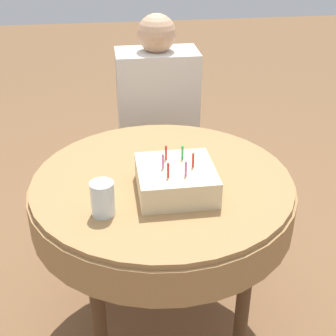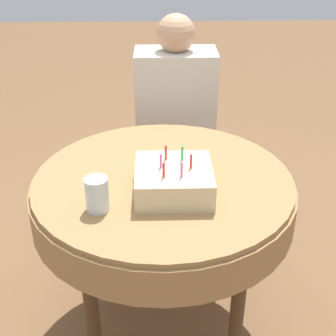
# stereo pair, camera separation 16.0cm
# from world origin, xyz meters

# --- Properties ---
(ground_plane) EXTENTS (12.00, 12.00, 0.00)m
(ground_plane) POSITION_xyz_m (0.00, 0.00, 0.00)
(ground_plane) COLOR brown
(dining_table) EXTENTS (0.94, 0.94, 0.73)m
(dining_table) POSITION_xyz_m (0.00, 0.00, 0.64)
(dining_table) COLOR #9E7547
(dining_table) RESTS_ON ground_plane
(chair) EXTENTS (0.42, 0.42, 0.86)m
(chair) POSITION_xyz_m (0.08, 0.81, 0.47)
(chair) COLOR brown
(chair) RESTS_ON ground_plane
(person) EXTENTS (0.39, 0.32, 1.15)m
(person) POSITION_xyz_m (0.07, 0.72, 0.69)
(person) COLOR tan
(person) RESTS_ON ground_plane
(birthday_cake) EXTENTS (0.25, 0.25, 0.14)m
(birthday_cake) POSITION_xyz_m (0.03, -0.09, 0.78)
(birthday_cake) COLOR beige
(birthday_cake) RESTS_ON dining_table
(drinking_glass) EXTENTS (0.07, 0.07, 0.11)m
(drinking_glass) POSITION_xyz_m (-0.21, -0.19, 0.79)
(drinking_glass) COLOR silver
(drinking_glass) RESTS_ON dining_table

